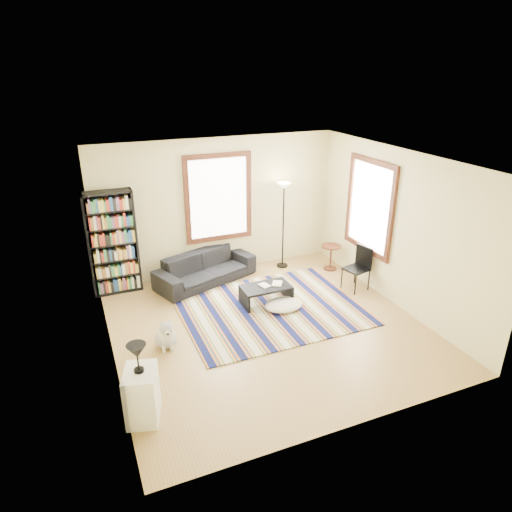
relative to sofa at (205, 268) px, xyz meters
name	(u,v)px	position (x,y,z in m)	size (l,w,h in m)	color
floor	(267,329)	(0.46, -2.05, -0.35)	(5.00, 5.00, 0.10)	#A07E49
ceiling	(269,157)	(0.46, -2.05, 2.55)	(5.00, 5.00, 0.10)	white
wall_back	(217,206)	(0.46, 0.50, 1.10)	(5.00, 0.10, 2.80)	beige
wall_front	(363,331)	(0.46, -4.60, 1.10)	(5.00, 0.10, 2.80)	beige
wall_left	(99,277)	(-2.09, -2.05, 1.10)	(0.10, 5.00, 2.80)	beige
wall_right	(400,229)	(3.01, -2.05, 1.10)	(0.10, 5.00, 2.80)	beige
window_back	(218,198)	(0.46, 0.42, 1.30)	(1.20, 0.06, 1.60)	white
window_right	(370,206)	(2.93, -1.25, 1.30)	(0.06, 1.20, 1.60)	white
rug	(270,309)	(0.75, -1.53, -0.29)	(3.15, 2.52, 0.02)	#0C123E
sofa	(205,268)	(0.00, 0.00, 0.00)	(0.80, 2.06, 0.60)	black
bookshelf	(113,243)	(-1.69, 0.27, 0.70)	(0.90, 0.30, 2.00)	black
coffee_table	(266,295)	(0.76, -1.31, -0.12)	(0.90, 0.50, 0.36)	black
book_a	(261,287)	(0.66, -1.31, 0.07)	(0.21, 0.16, 0.02)	beige
book_b	(272,283)	(0.91, -1.26, 0.07)	(0.17, 0.24, 0.02)	beige
floor_cushion	(284,305)	(0.97, -1.62, -0.21)	(0.71, 0.53, 0.18)	silver
floor_lamp	(283,226)	(1.77, 0.10, 0.63)	(0.30, 0.30, 1.86)	black
side_table	(331,257)	(2.66, -0.44, -0.03)	(0.40, 0.40, 0.54)	#4F2013
folding_chair	(356,269)	(2.61, -1.44, 0.13)	(0.42, 0.40, 0.86)	black
white_cabinet	(142,395)	(-1.84, -3.41, 0.05)	(0.38, 0.50, 0.70)	white
table_lamp	(138,358)	(-1.84, -3.41, 0.59)	(0.24, 0.24, 0.38)	black
dog	(165,332)	(-1.25, -1.97, -0.04)	(0.38, 0.53, 0.53)	silver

